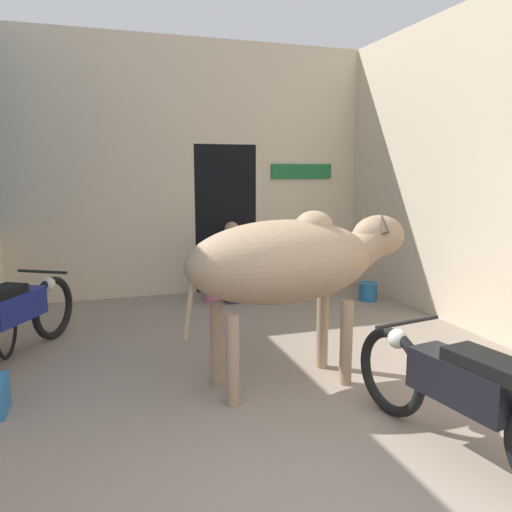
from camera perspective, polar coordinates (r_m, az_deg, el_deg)
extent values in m
cube|color=beige|center=(7.72, -7.53, 18.14)|extent=(5.36, 0.18, 1.50)
cube|color=beige|center=(7.54, -17.23, 3.73)|extent=(2.70, 0.18, 2.24)
cube|color=beige|center=(8.21, 5.47, 4.58)|extent=(1.70, 0.18, 2.24)
cube|color=black|center=(8.13, -4.24, 4.55)|extent=(0.96, 0.90, 2.24)
cube|color=#196633|center=(8.04, 5.25, 9.60)|extent=(1.02, 0.03, 0.23)
cube|color=beige|center=(6.31, 23.92, 9.05)|extent=(0.18, 5.38, 3.74)
ellipsoid|color=tan|center=(4.21, 3.01, -0.66)|extent=(1.75, 0.88, 0.71)
ellipsoid|color=tan|center=(4.31, 6.62, 3.44)|extent=(0.36, 0.33, 0.26)
cylinder|color=tan|center=(4.59, 11.85, 0.71)|extent=(0.49, 0.37, 0.47)
ellipsoid|color=tan|center=(4.68, 13.78, 2.20)|extent=(0.55, 0.37, 0.39)
cylinder|color=tan|center=(3.99, -7.55, -4.80)|extent=(0.14, 0.05, 0.68)
cylinder|color=tan|center=(4.81, 7.59, -8.28)|extent=(0.11, 0.11, 0.75)
cylinder|color=tan|center=(4.48, 10.27, -9.74)|extent=(0.11, 0.11, 0.75)
cylinder|color=tan|center=(4.40, -4.54, -9.96)|extent=(0.11, 0.11, 0.75)
cylinder|color=tan|center=(4.03, -2.70, -11.80)|extent=(0.11, 0.11, 0.75)
cone|color=#473D33|center=(4.74, 12.39, 4.12)|extent=(0.08, 0.15, 0.21)
cone|color=#473D33|center=(4.53, 14.34, 3.78)|extent=(0.08, 0.15, 0.21)
torus|color=black|center=(4.04, 15.18, -12.63)|extent=(0.19, 0.69, 0.68)
cube|color=black|center=(3.56, 22.62, -13.07)|extent=(0.39, 0.76, 0.28)
cube|color=black|center=(3.38, 25.40, -11.21)|extent=(0.35, 0.61, 0.09)
cylinder|color=black|center=(3.80, 16.95, -7.24)|extent=(0.58, 0.13, 0.03)
sphere|color=silver|center=(3.91, 15.89, -9.08)|extent=(0.15, 0.15, 0.15)
torus|color=black|center=(6.01, -22.19, -5.51)|extent=(0.42, 0.65, 0.70)
cube|color=navy|center=(5.47, -26.03, -5.24)|extent=(0.59, 0.75, 0.28)
cylinder|color=black|center=(5.80, -23.23, -1.66)|extent=(0.52, 0.31, 0.03)
sphere|color=silver|center=(5.90, -22.64, -2.96)|extent=(0.15, 0.15, 0.15)
torus|color=black|center=(5.59, -26.67, -7.12)|extent=(0.12, 0.67, 0.67)
cylinder|color=black|center=(5.42, -27.19, -4.03)|extent=(0.44, 0.09, 0.03)
cube|color=#282833|center=(7.08, -2.39, -3.76)|extent=(0.27, 0.14, 0.41)
cube|color=#282833|center=(7.11, -2.60, -1.61)|extent=(0.27, 0.32, 0.11)
cube|color=navy|center=(7.13, -2.76, 0.39)|extent=(0.39, 0.20, 0.48)
sphere|color=#937051|center=(7.08, -2.78, 3.12)|extent=(0.20, 0.20, 0.20)
cylinder|color=#DB6093|center=(7.13, -4.94, -3.84)|extent=(0.20, 0.20, 0.37)
cylinder|color=#DB6093|center=(7.08, -4.96, -2.24)|extent=(0.29, 0.29, 0.04)
cylinder|color=#23669E|center=(7.40, 12.67, -3.97)|extent=(0.26, 0.26, 0.26)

